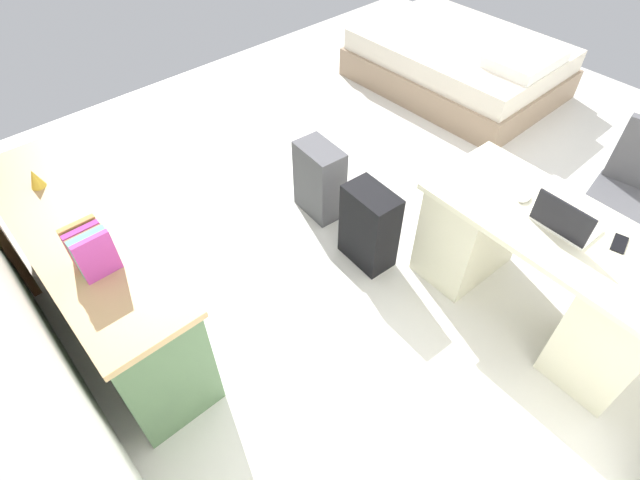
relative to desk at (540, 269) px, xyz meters
name	(u,v)px	position (x,y,z in m)	size (l,w,h in m)	color
ground_plane	(418,209)	(1.04, -0.22, -0.38)	(6.11, 6.11, 0.00)	silver
desk	(540,269)	(0.00, 0.00, 0.00)	(1.46, 0.71, 0.74)	beige
office_chair	(625,206)	(-0.08, -0.85, 0.04)	(0.52, 0.52, 0.94)	black
credenza	(97,278)	(1.62, 1.96, 0.01)	(1.80, 0.48, 0.80)	#4C6B47
bed	(459,63)	(2.02, -1.91, -0.14)	(1.92, 1.42, 0.58)	gray
suitcase_black	(369,227)	(0.96, 0.42, -0.09)	(0.36, 0.22, 0.58)	black
suitcase_spare_grey	(319,180)	(1.54, 0.34, -0.10)	(0.36, 0.22, 0.56)	#4C4C51
laptop	(565,222)	(-0.01, 0.02, 0.40)	(0.32, 0.23, 0.21)	silver
computer_mouse	(524,198)	(0.25, -0.03, 0.37)	(0.06, 0.10, 0.03)	white
cell_phone_near_laptop	(619,244)	(-0.27, -0.10, 0.36)	(0.07, 0.14, 0.01)	black
book_row	(91,249)	(1.29, 1.96, 0.52)	(0.19, 0.17, 0.24)	#B33C9B
figurine_small	(35,178)	(2.06, 1.96, 0.47)	(0.08, 0.08, 0.11)	gold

